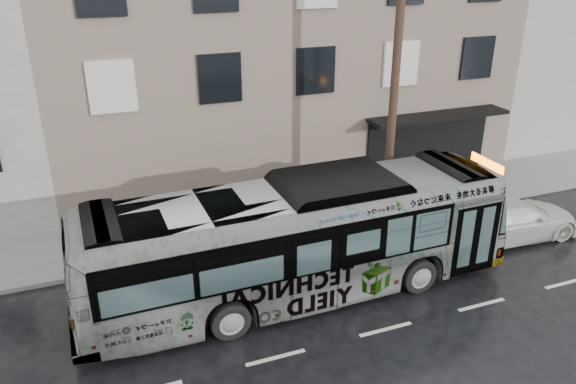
# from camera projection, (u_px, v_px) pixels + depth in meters

# --- Properties ---
(ground) EXTENTS (120.00, 120.00, 0.00)m
(ground) POSITION_uv_depth(u_px,v_px,m) (247.00, 304.00, 16.41)
(ground) COLOR black
(ground) RESTS_ON ground
(sidewalk) EXTENTS (90.00, 3.60, 0.15)m
(sidewalk) POSITION_uv_depth(u_px,v_px,m) (207.00, 230.00, 20.57)
(sidewalk) COLOR gray
(sidewalk) RESTS_ON ground
(building_taupe) EXTENTS (20.00, 12.00, 11.00)m
(building_taupe) POSITION_uv_depth(u_px,v_px,m) (265.00, 40.00, 26.70)
(building_taupe) COLOR gray
(building_taupe) RESTS_ON ground
(building_filler) EXTENTS (18.00, 12.00, 12.00)m
(building_filler) POSITION_uv_depth(u_px,v_px,m) (572.00, 14.00, 32.75)
(building_filler) COLOR #B3B0A9
(building_filler) RESTS_ON ground
(utility_pole_front) EXTENTS (0.30, 0.30, 9.00)m
(utility_pole_front) POSITION_uv_depth(u_px,v_px,m) (393.00, 102.00, 19.50)
(utility_pole_front) COLOR #483024
(utility_pole_front) RESTS_ON sidewalk
(sign_post) EXTENTS (0.06, 0.06, 2.40)m
(sign_post) POSITION_uv_depth(u_px,v_px,m) (412.00, 184.00, 21.19)
(sign_post) COLOR slate
(sign_post) RESTS_ON sidewalk
(bus) EXTENTS (12.90, 3.22, 3.58)m
(bus) POSITION_uv_depth(u_px,v_px,m) (298.00, 240.00, 16.27)
(bus) COLOR #B2B2B2
(bus) RESTS_ON ground
(white_sedan) EXTENTS (5.26, 2.28, 1.51)m
(white_sedan) POSITION_uv_depth(u_px,v_px,m) (509.00, 218.00, 19.90)
(white_sedan) COLOR silver
(white_sedan) RESTS_ON ground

